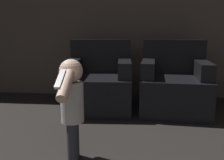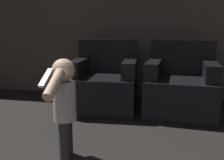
% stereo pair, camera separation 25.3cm
% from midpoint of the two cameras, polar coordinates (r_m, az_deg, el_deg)
% --- Properties ---
extents(wall_back, '(8.40, 0.05, 2.60)m').
position_cam_midpoint_polar(wall_back, '(3.92, 5.37, 15.24)').
color(wall_back, '#51493F').
rests_on(wall_back, ground_plane).
extents(armchair_left, '(0.87, 0.89, 0.90)m').
position_cam_midpoint_polar(armchair_left, '(3.30, 0.55, -0.99)').
color(armchair_left, black).
rests_on(armchair_left, ground_plane).
extents(armchair_right, '(0.88, 0.90, 0.90)m').
position_cam_midpoint_polar(armchair_right, '(3.26, 17.54, -1.66)').
color(armchair_right, black).
rests_on(armchair_right, ground_plane).
extents(person_toddler, '(0.18, 0.56, 0.81)m').
position_cam_midpoint_polar(person_toddler, '(1.96, -7.25, -4.90)').
color(person_toddler, '#28282D').
rests_on(person_toddler, ground_plane).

